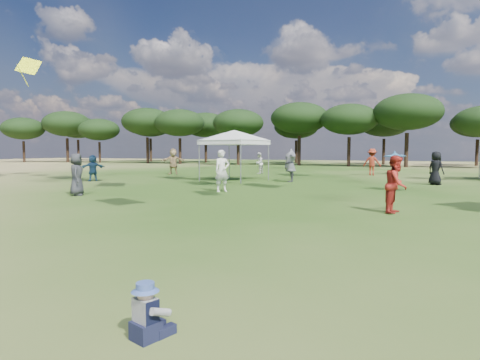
% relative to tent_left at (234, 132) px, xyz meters
% --- Properties ---
extents(tree_line, '(108.78, 17.63, 7.77)m').
position_rel_tent_left_xyz_m(tree_line, '(8.96, 26.48, 2.60)').
color(tree_line, black).
rests_on(tree_line, ground).
extents(tent_left, '(6.06, 6.06, 3.25)m').
position_rel_tent_left_xyz_m(tent_left, '(0.00, 0.00, 0.00)').
color(tent_left, gray).
rests_on(tent_left, ground).
extents(toddler, '(0.42, 0.45, 0.55)m').
position_rel_tent_left_xyz_m(toddler, '(6.61, -18.58, -2.58)').
color(toddler, black).
rests_on(toddler, ground).
extents(festival_crowd, '(28.57, 21.82, 1.92)m').
position_rel_tent_left_xyz_m(festival_crowd, '(5.24, 1.10, -1.94)').
color(festival_crowd, '#16174D').
rests_on(festival_crowd, ground).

